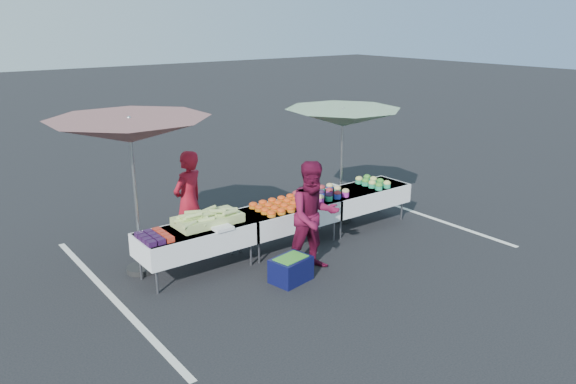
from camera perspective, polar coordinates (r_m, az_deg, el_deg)
ground at (r=10.01m, az=0.00°, el=-5.48°), size 80.00×80.00×0.00m
stripe_left at (r=8.65m, az=-17.45°, el=-10.14°), size 0.10×5.00×0.00m
stripe_right at (r=12.09m, az=12.21°, el=-1.82°), size 0.10×5.00×0.00m
table_left at (r=8.90m, az=-9.32°, el=-4.63°), size 1.86×0.81×0.75m
table_center at (r=9.80m, az=0.00°, el=-2.33°), size 1.86×0.81×0.75m
table_right at (r=10.92m, az=7.56°, el=-0.41°), size 1.86×0.81×0.75m
berry_punnets at (r=8.50m, az=-13.43°, el=-4.47°), size 0.40×0.54×0.08m
corn_pile at (r=8.96m, az=-8.15°, el=-2.69°), size 1.16×0.57×0.26m
plastic_bags at (r=8.72m, az=-6.71°, el=-3.64°), size 0.30×0.25×0.05m
carrot_bowls at (r=9.64m, az=-0.68°, el=-1.31°), size 0.95×0.69×0.11m
potato_cups at (r=10.17m, az=3.38°, el=-0.16°), size 0.94×0.58×0.16m
bean_baskets at (r=11.03m, az=8.61°, el=1.01°), size 0.36×0.68×0.15m
vendor at (r=9.64m, az=-10.06°, el=-1.02°), size 0.76×0.64×1.78m
customer at (r=8.81m, az=2.63°, el=-2.51°), size 1.00×0.86×1.78m
umbrella_left at (r=8.66m, az=-15.75°, el=5.93°), size 3.19×3.19×2.50m
umbrella_right at (r=10.75m, az=5.59°, el=7.45°), size 2.67×2.67×2.27m
storage_bin at (r=8.66m, az=0.29°, el=-7.81°), size 0.66×0.53×0.39m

